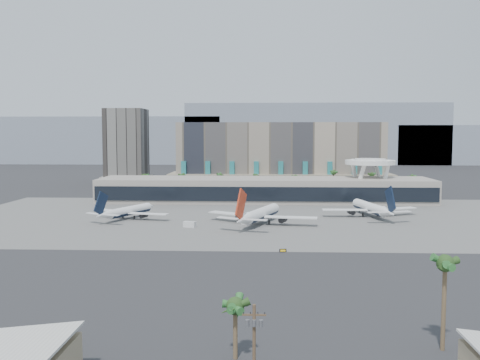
{
  "coord_description": "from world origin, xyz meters",
  "views": [
    {
      "loc": [
        -0.9,
        -165.05,
        34.47
      ],
      "look_at": [
        -9.75,
        40.0,
        16.96
      ],
      "focal_mm": 40.0,
      "sensor_mm": 36.0,
      "label": 1
    }
  ],
  "objects_px": {
    "utility_pole": "(254,340)",
    "airliner_centre": "(260,214)",
    "airliner_right": "(371,208)",
    "service_vehicle_b": "(246,222)",
    "airliner_left": "(127,211)",
    "taxiway_sign": "(283,250)",
    "service_vehicle_a": "(190,224)"
  },
  "relations": [
    {
      "from": "utility_pole",
      "to": "airliner_centre",
      "type": "distance_m",
      "value": 134.49
    },
    {
      "from": "airliner_centre",
      "to": "airliner_right",
      "type": "bearing_deg",
      "value": 44.18
    },
    {
      "from": "utility_pole",
      "to": "service_vehicle_b",
      "type": "distance_m",
      "value": 134.24
    },
    {
      "from": "airliner_left",
      "to": "service_vehicle_b",
      "type": "bearing_deg",
      "value": 11.15
    },
    {
      "from": "airliner_centre",
      "to": "taxiway_sign",
      "type": "distance_m",
      "value": 49.09
    },
    {
      "from": "utility_pole",
      "to": "airliner_centre",
      "type": "xyz_separation_m",
      "value": [
        -0.03,
        134.46,
        -3.15
      ]
    },
    {
      "from": "taxiway_sign",
      "to": "airliner_right",
      "type": "bearing_deg",
      "value": 51.83
    },
    {
      "from": "taxiway_sign",
      "to": "airliner_centre",
      "type": "bearing_deg",
      "value": 89.8
    },
    {
      "from": "service_vehicle_a",
      "to": "service_vehicle_b",
      "type": "relative_size",
      "value": 1.19
    },
    {
      "from": "service_vehicle_b",
      "to": "taxiway_sign",
      "type": "height_order",
      "value": "service_vehicle_b"
    },
    {
      "from": "utility_pole",
      "to": "service_vehicle_b",
      "type": "relative_size",
      "value": 3.22
    },
    {
      "from": "service_vehicle_a",
      "to": "airliner_left",
      "type": "bearing_deg",
      "value": 163.02
    },
    {
      "from": "airliner_left",
      "to": "taxiway_sign",
      "type": "distance_m",
      "value": 85.24
    },
    {
      "from": "taxiway_sign",
      "to": "service_vehicle_a",
      "type": "bearing_deg",
      "value": 120.75
    },
    {
      "from": "airliner_left",
      "to": "taxiway_sign",
      "type": "bearing_deg",
      "value": -20.0
    },
    {
      "from": "utility_pole",
      "to": "airliner_left",
      "type": "xyz_separation_m",
      "value": [
        -54.25,
        145.16,
        -3.85
      ]
    },
    {
      "from": "utility_pole",
      "to": "airliner_right",
      "type": "height_order",
      "value": "airliner_right"
    },
    {
      "from": "airliner_centre",
      "to": "taxiway_sign",
      "type": "bearing_deg",
      "value": -61.74
    },
    {
      "from": "airliner_right",
      "to": "service_vehicle_b",
      "type": "xyz_separation_m",
      "value": [
        -51.82,
        -21.44,
        -2.78
      ]
    },
    {
      "from": "airliner_centre",
      "to": "taxiway_sign",
      "type": "xyz_separation_m",
      "value": [
        7.07,
        -48.45,
        -3.52
      ]
    },
    {
      "from": "airliner_centre",
      "to": "airliner_right",
      "type": "relative_size",
      "value": 1.03
    },
    {
      "from": "airliner_centre",
      "to": "service_vehicle_a",
      "type": "relative_size",
      "value": 9.87
    },
    {
      "from": "utility_pole",
      "to": "airliner_right",
      "type": "bearing_deg",
      "value": 73.31
    },
    {
      "from": "airliner_left",
      "to": "airliner_centre",
      "type": "relative_size",
      "value": 0.8
    },
    {
      "from": "airliner_left",
      "to": "airliner_right",
      "type": "relative_size",
      "value": 0.83
    },
    {
      "from": "utility_pole",
      "to": "taxiway_sign",
      "type": "xyz_separation_m",
      "value": [
        7.05,
        86.0,
        -6.67
      ]
    },
    {
      "from": "utility_pole",
      "to": "service_vehicle_b",
      "type": "height_order",
      "value": "utility_pole"
    },
    {
      "from": "utility_pole",
      "to": "service_vehicle_a",
      "type": "height_order",
      "value": "utility_pole"
    },
    {
      "from": "airliner_right",
      "to": "airliner_centre",
      "type": "bearing_deg",
      "value": -167.63
    },
    {
      "from": "airliner_left",
      "to": "service_vehicle_a",
      "type": "height_order",
      "value": "airliner_left"
    },
    {
      "from": "utility_pole",
      "to": "airliner_left",
      "type": "height_order",
      "value": "airliner_left"
    },
    {
      "from": "airliner_left",
      "to": "airliner_right",
      "type": "height_order",
      "value": "airliner_right"
    }
  ]
}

